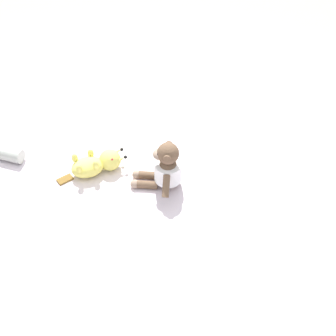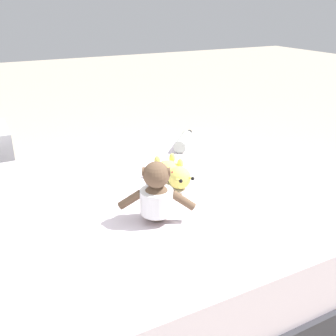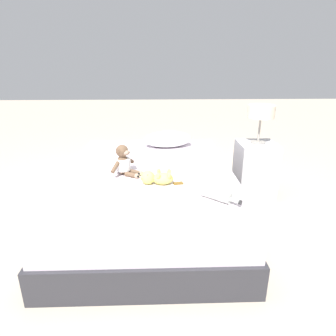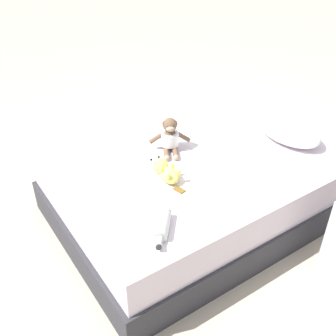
{
  "view_description": "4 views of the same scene",
  "coord_description": "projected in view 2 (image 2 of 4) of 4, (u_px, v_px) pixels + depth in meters",
  "views": [
    {
      "loc": [
        0.44,
        1.35,
        2.08
      ],
      "look_at": [
        -0.2,
        -0.09,
        0.57
      ],
      "focal_mm": 53.72,
      "sensor_mm": 36.0,
      "label": 1
    },
    {
      "loc": [
        -1.33,
        0.45,
        1.22
      ],
      "look_at": [
        0.1,
        -0.29,
        0.53
      ],
      "focal_mm": 41.5,
      "sensor_mm": 36.0,
      "label": 2
    },
    {
      "loc": [
        0.08,
        -2.24,
        1.31
      ],
      "look_at": [
        0.14,
        -0.28,
        0.58
      ],
      "focal_mm": 31.53,
      "sensor_mm": 36.0,
      "label": 3
    },
    {
      "loc": [
        1.81,
        -1.44,
        2.02
      ],
      "look_at": [
        0.1,
        -0.31,
        0.57
      ],
      "focal_mm": 44.7,
      "sensor_mm": 36.0,
      "label": 4
    }
  ],
  "objects": [
    {
      "name": "bed",
      "position": [
        119.0,
        252.0,
        1.66
      ],
      "size": [
        1.37,
        1.88,
        0.47
      ],
      "color": "#2D2D33",
      "rests_on": "ground_plane"
    },
    {
      "name": "plush_yellow_creature",
      "position": [
        173.0,
        173.0,
        1.73
      ],
      "size": [
        0.33,
        0.12,
        0.1
      ],
      "color": "#EAE066",
      "rests_on": "bed"
    },
    {
      "name": "glass_bottle",
      "position": [
        184.0,
        141.0,
        2.16
      ],
      "size": [
        0.24,
        0.22,
        0.07
      ],
      "color": "#B7BCB2",
      "rests_on": "bed"
    },
    {
      "name": "plush_monkey",
      "position": [
        157.0,
        196.0,
        1.42
      ],
      "size": [
        0.25,
        0.27,
        0.24
      ],
      "color": "brown",
      "rests_on": "bed"
    },
    {
      "name": "ground_plane",
      "position": [
        121.0,
        294.0,
        1.75
      ],
      "size": [
        16.0,
        16.0,
        0.0
      ],
      "primitive_type": "plane",
      "color": "#B7A893"
    }
  ]
}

